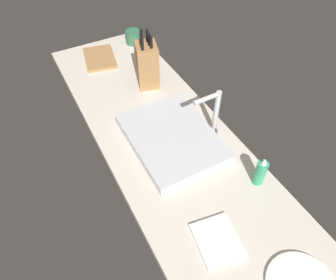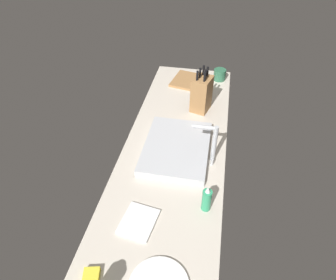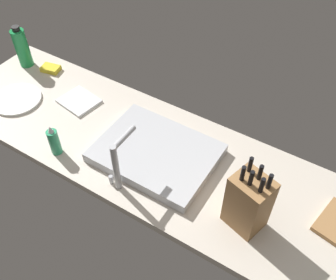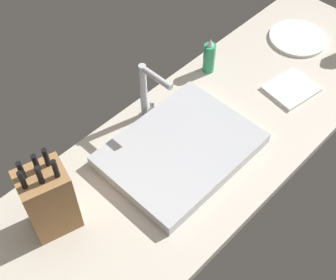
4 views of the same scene
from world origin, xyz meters
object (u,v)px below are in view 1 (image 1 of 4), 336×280
Objects in this scene: sink_basin at (172,137)px; soap_bottle at (260,172)px; faucet at (214,110)px; cutting_board at (100,58)px; coffee_mug at (133,37)px; knife_block at (147,65)px; dish_towel at (217,240)px.

sink_basin is 40.79cm from soap_bottle.
cutting_board is (-80.69, -24.61, -12.49)cm from faucet.
faucet is 2.49× the size of coffee_mug.
cutting_board is 115.45cm from soap_bottle.
cutting_board is at bearing -175.46° from sink_basin.
knife_block reaches higher than soap_bottle.
sink_basin is at bearing -101.84° from faucet.
coffee_mug reaches higher than dish_towel.
soap_bottle is at bearing 28.46° from sink_basin.
knife_block is 1.74× the size of dish_towel.
soap_bottle is (31.79, 0.83, -7.09)cm from faucet.
faucet is 0.77× the size of knife_block.
knife_block reaches higher than dish_towel.
cutting_board is 125.31cm from dish_towel.
coffee_mug is (-132.59, 27.77, 3.47)cm from dish_towel.
cutting_board is at bearing -163.04° from faucet.
coffee_mug is at bearing 179.69° from faucet.
dish_towel is (48.47, -8.78, -1.48)cm from sink_basin.
faucet reaches higher than cutting_board.
dish_towel is at bearing -65.52° from soap_bottle.
sink_basin is 49.28cm from dish_towel.
dish_towel is at bearing 4.89° from knife_block.
faucet is at bearing 148.54° from dish_towel.
soap_bottle is 1.59× the size of coffee_mug.
faucet is 47.19cm from knife_block.
sink_basin is 22.03cm from faucet.
coffee_mug is (-88.00, 0.48, -9.31)cm from faucet.
coffee_mug is at bearing -179.83° from soap_bottle.
cutting_board reaches higher than dish_towel.
coffee_mug is at bearing 106.25° from cutting_board.
faucet is at bearing -178.51° from soap_bottle.
coffee_mug is (-41.83, 10.10, -7.74)cm from knife_block.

